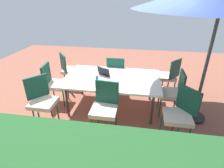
# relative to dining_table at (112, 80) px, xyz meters

# --- Properties ---
(ground_plane) EXTENTS (10.00, 10.00, 0.02)m
(ground_plane) POSITION_rel_dining_table_xyz_m (0.00, 0.00, -0.71)
(ground_plane) COLOR #935442
(dining_table) EXTENTS (2.05, 1.26, 0.75)m
(dining_table) POSITION_rel_dining_table_xyz_m (0.00, 0.00, 0.00)
(dining_table) COLOR white
(dining_table) RESTS_ON ground_plane
(chair_west) EXTENTS (0.46, 0.46, 0.98)m
(chair_west) POSITION_rel_dining_table_xyz_m (-1.30, 0.02, -0.15)
(chair_west) COLOR beige
(chair_west) RESTS_ON ground_plane
(chair_north) EXTENTS (0.47, 0.48, 0.98)m
(chair_north) POSITION_rel_dining_table_xyz_m (-0.00, 0.80, -0.15)
(chair_north) COLOR beige
(chair_north) RESTS_ON ground_plane
(chair_south) EXTENTS (0.46, 0.46, 0.98)m
(chair_south) POSITION_rel_dining_table_xyz_m (0.02, -0.78, -0.15)
(chair_south) COLOR beige
(chair_south) RESTS_ON ground_plane
(chair_southeast) EXTENTS (0.58, 0.58, 0.98)m
(chair_southeast) POSITION_rel_dining_table_xyz_m (1.31, -0.82, -0.15)
(chair_southeast) COLOR beige
(chair_southeast) RESTS_ON ground_plane
(chair_southwest) EXTENTS (0.58, 0.58, 0.98)m
(chair_southwest) POSITION_rel_dining_table_xyz_m (-1.31, -0.82, -0.15)
(chair_southwest) COLOR beige
(chair_southwest) RESTS_ON ground_plane
(chair_east) EXTENTS (0.49, 0.48, 0.98)m
(chair_east) POSITION_rel_dining_table_xyz_m (1.35, 0.04, -0.15)
(chair_east) COLOR beige
(chair_east) RESTS_ON ground_plane
(chair_northwest) EXTENTS (0.59, 0.58, 0.98)m
(chair_northwest) POSITION_rel_dining_table_xyz_m (-1.32, 0.80, -0.15)
(chair_northwest) COLOR beige
(chair_northwest) RESTS_ON ground_plane
(chair_northeast) EXTENTS (0.58, 0.58, 0.98)m
(chair_northeast) POSITION_rel_dining_table_xyz_m (1.25, 0.77, -0.15)
(chair_northeast) COLOR beige
(chair_northeast) RESTS_ON ground_plane
(laptop) EXTENTS (0.40, 0.36, 0.21)m
(laptop) POSITION_rel_dining_table_xyz_m (0.16, -0.10, 0.09)
(laptop) COLOR #B7B7BC
(laptop) RESTS_ON dining_table
(cup) EXTENTS (0.06, 0.06, 0.11)m
(cup) POSITION_rel_dining_table_xyz_m (0.28, 0.20, 0.10)
(cup) COLOR #334C99
(cup) RESTS_ON dining_table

